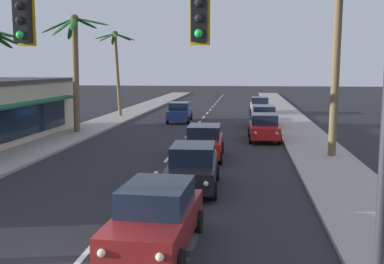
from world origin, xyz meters
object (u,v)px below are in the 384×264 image
sedan_parked_nearest_kerb (264,117)px  sedan_parked_mid_kerb (264,127)px  traffic_signal_mast (203,48)px  sedan_oncoming_far (180,112)px  palm_left_third (75,55)px  sedan_lead_at_stop_bar (156,217)px  sedan_parked_far_kerb (260,105)px  palm_left_farthest (116,55)px  palm_right_second (338,26)px  sedan_third_in_queue (193,167)px  sedan_fifth_in_queue (204,142)px

sedan_parked_nearest_kerb → sedan_parked_mid_kerb: bearing=-92.0°
traffic_signal_mast → sedan_parked_nearest_kerb: size_ratio=2.65×
sedan_oncoming_far → palm_left_third: 10.98m
sedan_lead_at_stop_bar → sedan_parked_mid_kerb: size_ratio=1.01×
sedan_parked_far_kerb → palm_left_farthest: bearing=-161.5°
sedan_lead_at_stop_bar → palm_right_second: size_ratio=0.47×
sedan_parked_mid_kerb → palm_right_second: size_ratio=0.47×
traffic_signal_mast → sedan_lead_at_stop_bar: size_ratio=2.63×
sedan_parked_far_kerb → palm_right_second: size_ratio=0.47×
sedan_third_in_queue → sedan_fifth_in_queue: bearing=91.1°
sedan_lead_at_stop_bar → sedan_oncoming_far: 27.97m
sedan_third_in_queue → sedan_fifth_in_queue: (-0.11, 6.03, 0.00)m
traffic_signal_mast → palm_left_third: 23.83m
traffic_signal_mast → sedan_parked_nearest_kerb: (2.30, 26.12, -4.12)m
sedan_oncoming_far → palm_left_third: size_ratio=0.55×
sedan_parked_nearest_kerb → palm_right_second: palm_right_second is taller
palm_left_third → palm_right_second: size_ratio=0.85×
sedan_parked_nearest_kerb → palm_left_farthest: palm_left_farthest is taller
sedan_parked_nearest_kerb → palm_right_second: size_ratio=0.47×
sedan_parked_nearest_kerb → sedan_lead_at_stop_bar: bearing=-98.3°
sedan_parked_far_kerb → sedan_parked_nearest_kerb: bearing=-90.0°
sedan_parked_mid_kerb → sedan_parked_far_kerb: bearing=89.3°
sedan_fifth_in_queue → sedan_parked_far_kerb: 23.80m
traffic_signal_mast → sedan_third_in_queue: bearing=98.1°
palm_left_third → sedan_parked_far_kerb: bearing=50.3°
traffic_signal_mast → sedan_third_in_queue: size_ratio=2.64×
palm_left_farthest → sedan_third_in_queue: bearing=-68.2°
sedan_third_in_queue → palm_left_third: bearing=125.1°
sedan_third_in_queue → sedan_parked_far_kerb: 29.76m
sedan_parked_nearest_kerb → palm_left_third: (-13.07, -4.87, 4.60)m
sedan_fifth_in_queue → palm_right_second: palm_right_second is taller
sedan_third_in_queue → sedan_parked_far_kerb: bearing=83.5°
sedan_oncoming_far → sedan_fifth_in_queue: bearing=-77.4°
sedan_fifth_in_queue → sedan_parked_nearest_kerb: size_ratio=1.00×
sedan_third_in_queue → palm_right_second: bearing=46.6°
sedan_fifth_in_queue → sedan_parked_nearest_kerb: 13.14m
sedan_parked_mid_kerb → sedan_lead_at_stop_bar: bearing=-100.4°
sedan_parked_nearest_kerb → sedan_parked_mid_kerb: 6.43m
palm_right_second → sedan_fifth_in_queue: bearing=-173.5°
sedan_parked_mid_kerb → palm_right_second: palm_right_second is taller
traffic_signal_mast → sedan_third_in_queue: (-1.05, 7.42, -4.12)m
sedan_oncoming_far → sedan_parked_nearest_kerb: 7.62m
sedan_oncoming_far → sedan_parked_far_kerb: (6.98, 7.84, 0.00)m
sedan_lead_at_stop_bar → sedan_oncoming_far: size_ratio=1.00×
sedan_lead_at_stop_bar → traffic_signal_mast: bearing=-47.2°
sedan_parked_nearest_kerb → palm_left_farthest: size_ratio=0.56×
sedan_parked_far_kerb → palm_left_farthest: palm_left_farthest is taller
sedan_fifth_in_queue → sedan_parked_nearest_kerb: (3.47, 12.67, 0.00)m
sedan_parked_nearest_kerb → sedan_parked_far_kerb: same height
sedan_lead_at_stop_bar → sedan_fifth_in_queue: 12.06m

